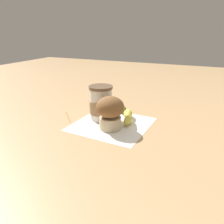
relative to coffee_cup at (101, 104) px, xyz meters
name	(u,v)px	position (x,y,z in m)	size (l,w,h in m)	color
ground_plane	(112,124)	(0.06, -0.03, -0.06)	(3.00, 3.00, 0.00)	tan
paper_napkin	(112,124)	(0.06, -0.03, -0.06)	(0.25, 0.25, 0.00)	white
coffee_cup	(101,104)	(0.00, 0.00, 0.00)	(0.08, 0.08, 0.12)	silver
muffin	(110,111)	(0.06, -0.06, 0.00)	(0.09, 0.09, 0.11)	beige
banana	(126,114)	(0.08, 0.04, -0.04)	(0.10, 0.16, 0.03)	#D6CC4C
wooden_stirrer	(68,117)	(-0.12, -0.03, -0.06)	(0.11, 0.01, 0.00)	#9E7547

